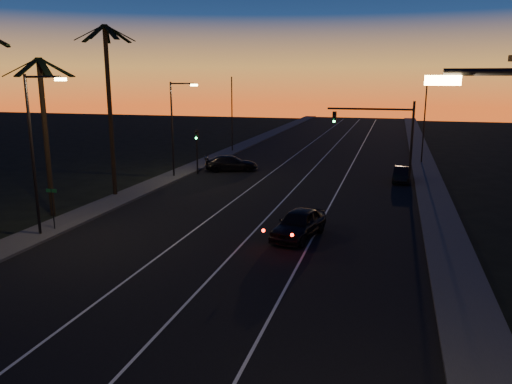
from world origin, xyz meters
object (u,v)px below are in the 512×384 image
(lead_car, at_px, (299,224))
(cross_car, at_px, (231,163))
(signal_mast, at_px, (383,128))
(right_car, at_px, (402,175))

(lead_car, height_order, cross_car, lead_car)
(signal_mast, relative_size, right_car, 1.79)
(lead_car, xyz_separation_m, cross_car, (-10.24, 18.85, -0.07))
(cross_car, bearing_deg, lead_car, -61.48)
(signal_mast, bearing_deg, right_car, 38.52)
(signal_mast, relative_size, cross_car, 1.28)
(signal_mast, bearing_deg, cross_car, 169.92)
(signal_mast, relative_size, lead_car, 1.28)
(signal_mast, xyz_separation_m, cross_car, (-14.16, 2.52, -4.03))
(cross_car, bearing_deg, signal_mast, -10.08)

